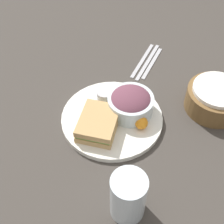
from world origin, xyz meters
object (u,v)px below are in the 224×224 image
dressing_cup (105,96)px  fork (142,60)px  plate (112,118)px  sandwich (98,123)px  spoon (152,63)px  knife (147,62)px  drink_glass (128,197)px  salad_bowl (131,103)px  bread_basket (215,98)px

dressing_cup → fork: dressing_cup is taller
plate → sandwich: sandwich is taller
spoon → fork: bearing=90.0°
plate → knife: size_ratio=1.41×
knife → drink_glass: bearing=-164.2°
plate → fork: size_ratio=1.48×
drink_glass → knife: bearing=-163.9°
salad_bowl → spoon: salad_bowl is taller
sandwich → dressing_cup: bearing=-162.7°
drink_glass → spoon: bearing=-165.8°
salad_bowl → knife: salad_bowl is taller
bread_basket → drink_glass: bearing=-14.3°
sandwich → knife: (-0.35, 0.01, -0.04)m
drink_glass → bread_basket: size_ratio=0.77×
sandwich → spoon: size_ratio=0.81×
sandwich → drink_glass: drink_glass is taller
spoon → drink_glass: bearing=-166.1°
salad_bowl → knife: size_ratio=0.64×
sandwich → drink_glass: size_ratio=1.09×
plate → spoon: bearing=176.8°
plate → drink_glass: size_ratio=2.22×
salad_bowl → dressing_cup: 0.09m
bread_basket → spoon: bearing=-115.5°
sandwich → spoon: 0.35m
spoon → bread_basket: bearing=-115.8°
salad_bowl → fork: 0.26m
plate → bread_basket: bread_basket is taller
spoon → knife: bearing=90.0°
salad_bowl → dressing_cup: salad_bowl is taller
drink_glass → fork: (-0.53, -0.17, -0.06)m
drink_glass → fork: bearing=-162.1°
plate → dressing_cup: bearing=-135.5°
bread_basket → fork: bread_basket is taller
dressing_cup → bread_basket: (-0.13, 0.30, 0.00)m
drink_glass → bread_basket: drink_glass is taller
fork → spoon: size_ratio=1.11×
sandwich → bread_basket: bearing=130.9°
drink_glass → dressing_cup: bearing=-145.0°
plate → sandwich: 0.07m
sandwich → spoon: sandwich is taller
salad_bowl → drink_glass: drink_glass is taller
sandwich → knife: size_ratio=0.70×
salad_bowl → fork: bearing=-166.9°
bread_basket → spoon: bread_basket is taller
sandwich → plate: bearing=164.6°
sandwich → bread_basket: 0.36m
sandwich → drink_glass: bearing=42.9°
salad_bowl → bread_basket: 0.26m
dressing_cup → fork: (-0.24, 0.03, -0.03)m
sandwich → bread_basket: (-0.23, 0.27, 0.00)m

